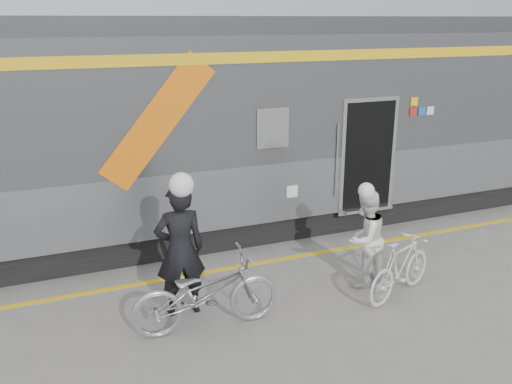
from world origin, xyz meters
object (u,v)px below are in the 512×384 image
bicycle_left (206,293)px  woman (365,239)px  man (180,250)px  bicycle_right (401,268)px

bicycle_left → woman: woman is taller
man → woman: (2.89, -0.23, -0.19)m
bicycle_right → man: bearing=54.2°
man → bicycle_left: 0.73m
bicycle_left → man: bearing=22.7°
man → bicycle_left: man is taller
man → bicycle_left: size_ratio=0.95×
bicycle_left → woman: bearing=-80.5°
man → bicycle_left: (0.20, -0.55, -0.44)m
woman → bicycle_right: size_ratio=0.99×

